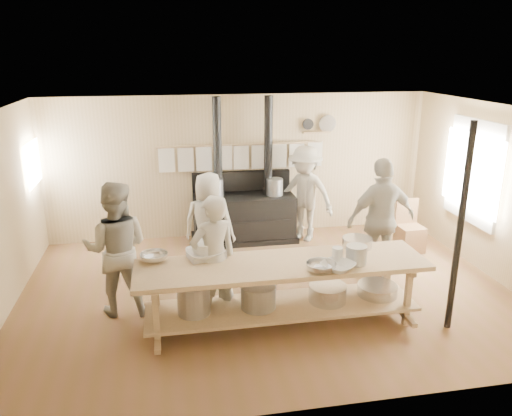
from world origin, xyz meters
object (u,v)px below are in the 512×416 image
(prep_table, at_px, (281,287))
(cook_by_window, at_px, (305,194))
(cook_right, at_px, (381,220))
(cook_left, at_px, (117,249))
(chair, at_px, (409,236))
(roasting_pan, at_px, (206,254))
(stove, at_px, (244,213))
(cook_center, at_px, (209,224))
(cook_far_left, at_px, (214,260))

(prep_table, xyz_separation_m, cook_by_window, (1.09, 2.85, 0.35))
(cook_right, xyz_separation_m, cook_by_window, (-0.69, 1.76, -0.06))
(cook_left, height_order, chair, cook_left)
(cook_left, distance_m, cook_right, 3.82)
(chair, bearing_deg, roasting_pan, -157.91)
(stove, distance_m, cook_center, 1.53)
(prep_table, distance_m, cook_left, 2.18)
(stove, bearing_deg, prep_table, -90.04)
(cook_far_left, xyz_separation_m, cook_by_window, (1.90, 2.60, 0.03))
(cook_left, height_order, cook_center, cook_left)
(roasting_pan, bearing_deg, cook_by_window, 51.75)
(chair, bearing_deg, cook_by_window, 150.64)
(cook_center, distance_m, cook_by_window, 2.16)
(cook_center, height_order, chair, cook_center)
(stove, xyz_separation_m, cook_center, (-0.74, -1.31, 0.28))
(chair, bearing_deg, stove, 157.31)
(prep_table, height_order, chair, chair)
(cook_by_window, bearing_deg, stove, -147.75)
(prep_table, distance_m, cook_center, 1.89)
(cook_by_window, relative_size, chair, 1.96)
(chair, bearing_deg, prep_table, -146.52)
(stove, xyz_separation_m, cook_right, (1.78, -1.92, 0.41))
(cook_center, distance_m, roasting_pan, 1.39)
(cook_far_left, xyz_separation_m, cook_center, (0.07, 1.46, -0.04))
(prep_table, relative_size, cook_right, 1.93)
(cook_right, relative_size, roasting_pan, 4.20)
(stove, distance_m, roasting_pan, 2.86)
(stove, relative_size, cook_left, 1.45)
(stove, bearing_deg, cook_by_window, -8.75)
(cook_left, bearing_deg, cook_far_left, 164.65)
(cook_center, bearing_deg, cook_by_window, -129.87)
(cook_center, relative_size, chair, 1.81)
(prep_table, relative_size, cook_far_left, 2.13)
(cook_far_left, bearing_deg, prep_table, 144.82)
(cook_far_left, height_order, chair, cook_far_left)
(cook_right, relative_size, cook_by_window, 1.07)
(stove, bearing_deg, cook_far_left, -106.41)
(cook_left, relative_size, cook_center, 1.11)
(cook_right, bearing_deg, cook_far_left, 11.84)
(prep_table, height_order, cook_far_left, cook_far_left)
(cook_by_window, relative_size, roasting_pan, 3.93)
(roasting_pan, bearing_deg, cook_far_left, -44.89)
(prep_table, xyz_separation_m, cook_far_left, (-0.81, 0.25, 0.32))
(prep_table, bearing_deg, cook_center, 113.38)
(cook_by_window, bearing_deg, chair, 14.24)
(stove, xyz_separation_m, cook_by_window, (1.09, -0.17, 0.35))
(cook_far_left, relative_size, roasting_pan, 3.81)
(prep_table, distance_m, chair, 3.42)
(prep_table, distance_m, cook_right, 2.13)
(cook_left, bearing_deg, cook_right, -168.32)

